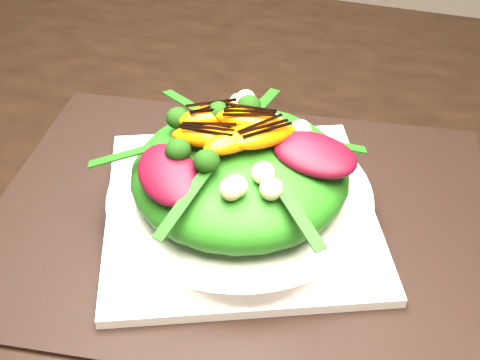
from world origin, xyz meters
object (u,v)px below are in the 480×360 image
(lettuce_mound, at_px, (240,173))
(plate_base, at_px, (240,210))
(placemat, at_px, (240,215))
(orange_segment, at_px, (236,128))
(salad_bowl, at_px, (240,199))
(dining_table, at_px, (267,174))

(lettuce_mound, bearing_deg, plate_base, 135.00)
(placemat, height_order, orange_segment, orange_segment)
(salad_bowl, bearing_deg, dining_table, 89.32)
(dining_table, bearing_deg, salad_bowl, -90.68)
(dining_table, distance_m, salad_bowl, 0.11)
(dining_table, relative_size, plate_base, 6.04)
(plate_base, xyz_separation_m, orange_segment, (-0.01, 0.01, 0.09))
(placemat, relative_size, lettuce_mound, 2.39)
(orange_segment, bearing_deg, salad_bowl, -55.36)
(salad_bowl, distance_m, orange_segment, 0.08)
(lettuce_mound, bearing_deg, orange_segment, 124.64)
(dining_table, relative_size, lettuce_mound, 7.63)
(salad_bowl, height_order, lettuce_mound, lettuce_mound)
(plate_base, relative_size, orange_segment, 3.85)
(lettuce_mound, distance_m, orange_segment, 0.05)
(dining_table, distance_m, lettuce_mound, 0.13)
(salad_bowl, xyz_separation_m, lettuce_mound, (0.00, 0.00, 0.03))
(dining_table, bearing_deg, plate_base, -90.68)
(salad_bowl, bearing_deg, lettuce_mound, 45.00)
(placemat, height_order, plate_base, plate_base)
(dining_table, xyz_separation_m, plate_base, (-0.00, -0.10, 0.03))
(placemat, distance_m, plate_base, 0.01)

